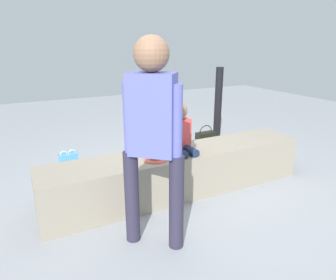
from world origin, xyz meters
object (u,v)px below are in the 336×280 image
(gift_bag, at_px, (69,164))
(party_cup_red, at_px, (219,155))
(handbag_black_leather, at_px, (205,140))
(cake_plate, at_px, (155,158))
(water_bottle_near_gift, at_px, (236,150))
(handbag_brown_canvas, at_px, (156,148))
(cake_box_white, at_px, (138,172))
(child_seated, at_px, (180,131))
(adult_standing, at_px, (153,128))

(gift_bag, height_order, party_cup_red, gift_bag)
(gift_bag, height_order, handbag_black_leather, handbag_black_leather)
(cake_plate, xyz_separation_m, water_bottle_near_gift, (1.48, 0.64, -0.37))
(water_bottle_near_gift, bearing_deg, handbag_brown_canvas, 154.14)
(water_bottle_near_gift, relative_size, party_cup_red, 1.86)
(gift_bag, distance_m, cake_box_white, 0.80)
(gift_bag, xyz_separation_m, handbag_black_leather, (1.89, 0.00, 0.00))
(cake_box_white, bearing_deg, handbag_black_leather, 19.55)
(handbag_black_leather, height_order, handbag_brown_canvas, same)
(water_bottle_near_gift, bearing_deg, child_seated, -155.17)
(child_seated, relative_size, cake_plate, 2.16)
(child_seated, relative_size, gift_bag, 1.61)
(child_seated, distance_m, cake_box_white, 0.84)
(handbag_black_leather, bearing_deg, water_bottle_near_gift, -62.78)
(adult_standing, height_order, handbag_black_leather, adult_standing)
(handbag_brown_canvas, bearing_deg, cake_plate, -115.16)
(gift_bag, relative_size, water_bottle_near_gift, 1.45)
(party_cup_red, relative_size, handbag_brown_canvas, 0.31)
(party_cup_red, bearing_deg, adult_standing, -141.09)
(gift_bag, xyz_separation_m, handbag_brown_canvas, (1.14, 0.06, -0.00))
(child_seated, bearing_deg, gift_bag, 134.20)
(cake_plate, bearing_deg, water_bottle_near_gift, 23.29)
(child_seated, xyz_separation_m, adult_standing, (-0.57, -0.64, 0.26))
(cake_plate, relative_size, party_cup_red, 2.02)
(handbag_brown_canvas, bearing_deg, adult_standing, -115.43)
(cake_plate, height_order, cake_box_white, cake_plate)
(handbag_black_leather, bearing_deg, cake_plate, -140.40)
(party_cup_red, relative_size, handbag_black_leather, 0.31)
(cake_plate, height_order, water_bottle_near_gift, cake_plate)
(adult_standing, bearing_deg, handbag_brown_canvas, 64.57)
(child_seated, relative_size, party_cup_red, 4.34)
(child_seated, distance_m, handbag_black_leather, 1.45)
(handbag_black_leather, bearing_deg, handbag_brown_canvas, 175.87)
(cake_box_white, height_order, handbag_black_leather, handbag_black_leather)
(water_bottle_near_gift, xyz_separation_m, handbag_black_leather, (-0.21, 0.41, 0.04))
(child_seated, distance_m, adult_standing, 0.89)
(cake_box_white, relative_size, handbag_black_leather, 0.88)
(cake_plate, xyz_separation_m, cake_box_white, (0.06, 0.62, -0.41))
(adult_standing, bearing_deg, cake_plate, 64.03)
(adult_standing, height_order, cake_box_white, adult_standing)
(cake_box_white, bearing_deg, adult_standing, -105.52)
(gift_bag, bearing_deg, cake_plate, -59.43)
(party_cup_red, bearing_deg, handbag_black_leather, 81.58)
(cake_plate, height_order, party_cup_red, cake_plate)
(adult_standing, xyz_separation_m, cake_box_white, (0.32, 1.16, -0.86))
(water_bottle_near_gift, bearing_deg, cake_plate, -156.71)
(adult_standing, relative_size, water_bottle_near_gift, 7.32)
(cake_plate, xyz_separation_m, party_cup_red, (1.21, 0.65, -0.41))
(cake_box_white, height_order, handbag_brown_canvas, handbag_brown_canvas)
(cake_plate, relative_size, cake_box_white, 0.71)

